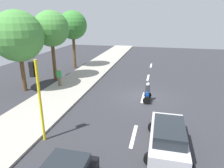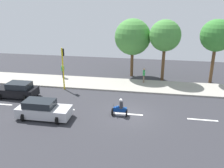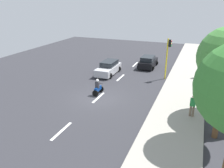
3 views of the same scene
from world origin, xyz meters
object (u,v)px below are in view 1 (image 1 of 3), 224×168
(motorcycle, at_px, (147,94))
(street_tree_south, at_px, (73,25))
(pedestrian_by_tree, at_px, (59,76))
(traffic_light_corner, at_px, (37,90))
(car_silver, at_px, (168,137))
(street_tree_center, at_px, (18,36))
(street_tree_north, at_px, (51,29))

(motorcycle, distance_m, street_tree_south, 14.44)
(pedestrian_by_tree, bearing_deg, traffic_light_corner, 111.15)
(street_tree_south, bearing_deg, traffic_light_corner, 107.07)
(motorcycle, relative_size, traffic_light_corner, 0.34)
(traffic_light_corner, height_order, street_tree_south, street_tree_south)
(car_silver, distance_m, street_tree_center, 14.51)
(car_silver, xyz_separation_m, motorcycle, (1.45, -6.12, -0.07))
(street_tree_north, bearing_deg, motorcycle, 159.93)
(street_tree_south, bearing_deg, street_tree_north, 90.89)
(car_silver, xyz_separation_m, street_tree_north, (11.47, -9.78, 4.56))
(pedestrian_by_tree, bearing_deg, street_tree_center, 31.78)
(motorcycle, height_order, street_tree_north, street_tree_north)
(motorcycle, relative_size, street_tree_north, 0.22)
(traffic_light_corner, height_order, street_tree_center, street_tree_center)
(street_tree_south, bearing_deg, street_tree_center, 84.06)
(traffic_light_corner, relative_size, street_tree_south, 0.63)
(motorcycle, xyz_separation_m, street_tree_south, (10.11, -9.15, 4.76))
(pedestrian_by_tree, relative_size, street_tree_north, 0.24)
(car_silver, relative_size, street_tree_center, 0.62)
(motorcycle, bearing_deg, car_silver, 103.35)
(car_silver, height_order, pedestrian_by_tree, pedestrian_by_tree)
(traffic_light_corner, bearing_deg, street_tree_south, -72.93)
(car_silver, relative_size, street_tree_south, 0.60)
(pedestrian_by_tree, distance_m, traffic_light_corner, 9.12)
(motorcycle, height_order, pedestrian_by_tree, pedestrian_by_tree)
(car_silver, distance_m, traffic_light_corner, 7.06)
(street_tree_south, relative_size, street_tree_center, 1.02)
(pedestrian_by_tree, bearing_deg, motorcycle, 169.62)
(motorcycle, distance_m, pedestrian_by_tree, 8.59)
(car_silver, xyz_separation_m, street_tree_center, (12.52, -6.03, 4.17))
(car_silver, bearing_deg, traffic_light_corner, 5.65)
(motorcycle, xyz_separation_m, street_tree_center, (11.07, 0.09, 4.24))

